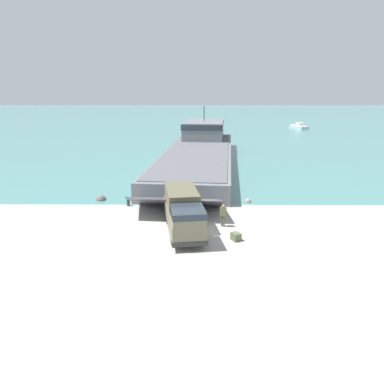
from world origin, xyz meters
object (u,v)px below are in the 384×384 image
soldier_on_ramp (223,214)px  mooring_bollard (128,201)px  moored_boat_a (299,126)px  landing_craft (199,149)px  military_truck (183,211)px  cargo_crate (236,237)px

soldier_on_ramp → mooring_bollard: bearing=-88.9°
soldier_on_ramp → moored_boat_a: (24.18, 68.63, -0.53)m
landing_craft → military_truck: 27.12m
cargo_crate → soldier_on_ramp: bearing=105.2°
landing_craft → cargo_crate: (2.22, -28.78, -1.41)m
landing_craft → mooring_bollard: 22.15m
soldier_on_ramp → cargo_crate: bearing=48.2°
mooring_bollard → military_truck: bearing=-49.4°
moored_boat_a → landing_craft: bearing=-131.4°
landing_craft → mooring_bollard: (-6.59, -21.10, -1.25)m
military_truck → mooring_bollard: bearing=-147.8°
military_truck → moored_boat_a: 74.69m
landing_craft → mooring_bollard: size_ratio=52.09×
soldier_on_ramp → moored_boat_a: 72.76m
mooring_bollard → cargo_crate: mooring_bollard is taller
soldier_on_ramp → mooring_bollard: size_ratio=2.23×
military_truck → landing_craft: bearing=168.5°
military_truck → soldier_on_ramp: 3.17m
landing_craft → military_truck: landing_craft is taller
landing_craft → military_truck: (-1.47, -27.08, -0.11)m
mooring_bollard → moored_boat_a: bearing=63.1°
landing_craft → cargo_crate: bearing=-80.4°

